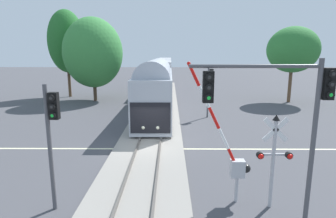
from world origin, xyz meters
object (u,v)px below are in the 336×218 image
object	(u,v)px
crossing_gate_near	(233,158)
traffic_signal_far_side	(210,83)
crossing_signal_mast	(274,152)
pine_left_background	(67,42)
traffic_signal_near_right	(282,104)
traffic_signal_median	(52,128)
maple_right_background	(293,50)
commuter_train	(162,74)
oak_behind_train	(93,53)

from	to	relation	value
crossing_gate_near	traffic_signal_far_side	bearing A→B (deg)	85.66
crossing_signal_mast	traffic_signal_far_side	distance (m)	15.90
crossing_gate_near	pine_left_background	world-z (taller)	pine_left_background
traffic_signal_near_right	crossing_signal_mast	bearing A→B (deg)	72.64
traffic_signal_median	maple_right_background	size ratio (longest dim) A/B	0.53
crossing_signal_mast	traffic_signal_far_side	xyz separation A→B (m)	(-0.28, 15.86, 0.99)
traffic_signal_far_side	pine_left_background	world-z (taller)	pine_left_background
commuter_train	oak_behind_train	bearing A→B (deg)	-127.06
traffic_signal_near_right	pine_left_background	xyz separation A→B (m)	(-17.79, 30.24, 3.21)
crossing_gate_near	pine_left_background	size ratio (longest dim) A/B	0.48
commuter_train	maple_right_background	xyz separation A→B (m)	(16.26, -11.98, 3.73)
traffic_signal_far_side	maple_right_background	world-z (taller)	maple_right_background
crossing_signal_mast	oak_behind_train	world-z (taller)	oak_behind_train
traffic_signal_far_side	pine_left_background	distance (m)	22.56
traffic_signal_far_side	traffic_signal_median	distance (m)	18.01
traffic_signal_far_side	traffic_signal_near_right	size ratio (longest dim) A/B	0.84
crossing_signal_mast	pine_left_background	size ratio (longest dim) A/B	0.32
traffic_signal_far_side	maple_right_background	bearing A→B (deg)	37.45
maple_right_background	traffic_signal_far_side	bearing A→B (deg)	-142.55
pine_left_background	commuter_train	bearing A→B (deg)	30.54
maple_right_background	crossing_signal_mast	bearing A→B (deg)	-114.08
commuter_train	traffic_signal_far_side	world-z (taller)	commuter_train
crossing_signal_mast	traffic_signal_near_right	world-z (taller)	traffic_signal_near_right
maple_right_background	oak_behind_train	bearing A→B (deg)	177.92
commuter_train	crossing_gate_near	bearing A→B (deg)	-83.84
maple_right_background	commuter_train	bearing A→B (deg)	143.62
traffic_signal_far_side	commuter_train	bearing A→B (deg)	103.82
commuter_train	crossing_signal_mast	bearing A→B (deg)	-81.66
traffic_signal_near_right	traffic_signal_median	bearing A→B (deg)	171.49
traffic_signal_median	commuter_train	bearing A→B (deg)	85.26
traffic_signal_median	traffic_signal_near_right	size ratio (longest dim) A/B	0.84
traffic_signal_median	oak_behind_train	world-z (taller)	oak_behind_train
traffic_signal_median	pine_left_background	world-z (taller)	pine_left_background
traffic_signal_far_side	maple_right_background	size ratio (longest dim) A/B	0.53
crossing_gate_near	crossing_signal_mast	world-z (taller)	crossing_gate_near
traffic_signal_near_right	oak_behind_train	xyz separation A→B (m)	(-13.27, 26.75, 1.69)
crossing_gate_near	traffic_signal_median	distance (m)	7.09
commuter_train	maple_right_background	size ratio (longest dim) A/B	6.50
crossing_gate_near	maple_right_background	size ratio (longest dim) A/B	0.62
traffic_signal_median	pine_left_background	size ratio (longest dim) A/B	0.41
commuter_train	traffic_signal_median	world-z (taller)	commuter_train
maple_right_background	crossing_gate_near	bearing A→B (deg)	-117.26
pine_left_background	traffic_signal_near_right	bearing A→B (deg)	-59.53
crossing_gate_near	crossing_signal_mast	bearing A→B (deg)	-16.06
crossing_signal_mast	crossing_gate_near	bearing A→B (deg)	163.94
traffic_signal_near_right	oak_behind_train	size ratio (longest dim) A/B	0.56
crossing_gate_near	traffic_signal_median	bearing A→B (deg)	-174.68
commuter_train	traffic_signal_median	xyz separation A→B (m)	(-3.04, -36.65, 0.57)
commuter_train	traffic_signal_near_right	size ratio (longest dim) A/B	10.24
commuter_train	crossing_gate_near	world-z (taller)	crossing_gate_near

